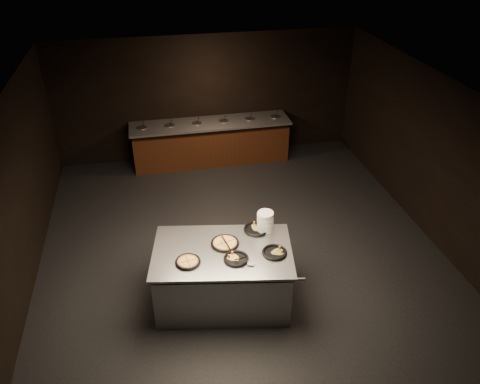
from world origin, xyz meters
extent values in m
cube|color=black|center=(0.00, 0.00, -0.01)|extent=(7.00, 8.00, 0.01)
cube|color=black|center=(0.00, 0.00, 2.90)|extent=(7.00, 8.00, 0.01)
cube|color=black|center=(0.00, 4.00, 1.45)|extent=(7.00, 0.01, 2.90)
cube|color=black|center=(-3.50, 0.00, 1.45)|extent=(0.01, 8.00, 2.90)
cube|color=black|center=(3.50, 0.00, 1.45)|extent=(0.01, 8.00, 2.90)
cube|color=#4D2912|center=(0.00, 3.58, 0.43)|extent=(3.60, 0.75, 0.85)
cube|color=#5A595E|center=(0.00, 3.58, 0.97)|extent=(3.70, 0.83, 0.05)
cube|color=black|center=(0.00, 3.58, 0.04)|extent=(3.60, 0.69, 0.08)
cylinder|color=silver|center=(-1.55, 3.58, 0.98)|extent=(0.22, 0.22, 0.08)
cylinder|color=#59742E|center=(-1.55, 3.58, 1.00)|extent=(0.19, 0.19, 0.02)
cylinder|color=black|center=(-1.52, 3.56, 1.09)|extent=(0.04, 0.10, 0.19)
cylinder|color=silver|center=(-0.93, 3.58, 0.98)|extent=(0.22, 0.22, 0.08)
cylinder|color=#59742E|center=(-0.93, 3.58, 1.00)|extent=(0.19, 0.19, 0.02)
cylinder|color=black|center=(-0.90, 3.56, 1.09)|extent=(0.04, 0.10, 0.19)
cylinder|color=silver|center=(-0.31, 3.58, 0.98)|extent=(0.22, 0.22, 0.08)
cylinder|color=#59742E|center=(-0.31, 3.58, 1.00)|extent=(0.19, 0.19, 0.02)
cylinder|color=black|center=(-0.28, 3.56, 1.09)|extent=(0.04, 0.10, 0.19)
cylinder|color=silver|center=(0.31, 3.58, 0.98)|extent=(0.22, 0.22, 0.08)
cylinder|color=#59742E|center=(0.31, 3.58, 1.00)|extent=(0.19, 0.19, 0.02)
cylinder|color=black|center=(0.34, 3.56, 1.09)|extent=(0.04, 0.10, 0.19)
cylinder|color=silver|center=(0.93, 3.58, 0.98)|extent=(0.22, 0.22, 0.08)
cylinder|color=#59742E|center=(0.93, 3.58, 1.00)|extent=(0.19, 0.19, 0.02)
cylinder|color=black|center=(0.96, 3.56, 1.09)|extent=(0.04, 0.10, 0.19)
cylinder|color=silver|center=(1.55, 3.58, 0.98)|extent=(0.22, 0.22, 0.08)
cylinder|color=#59742E|center=(1.55, 3.58, 1.00)|extent=(0.19, 0.19, 0.02)
cylinder|color=black|center=(1.58, 3.56, 1.09)|extent=(0.04, 0.10, 0.19)
cube|color=silver|center=(-0.53, -1.06, 0.44)|extent=(2.14, 1.52, 0.88)
cube|color=silver|center=(-0.53, -1.06, 0.96)|extent=(2.23, 1.62, 0.04)
cylinder|color=silver|center=(-0.53, -1.70, 0.96)|extent=(2.02, 0.40, 0.04)
cylinder|color=white|center=(0.21, -0.69, 1.14)|extent=(0.25, 0.25, 0.32)
cylinder|color=black|center=(-1.05, -1.23, 0.99)|extent=(0.34, 0.34, 0.01)
torus|color=black|center=(-1.05, -1.23, 1.00)|extent=(0.36, 0.36, 0.04)
torus|color=#A15229|center=(-1.05, -1.23, 1.00)|extent=(0.30, 0.30, 0.03)
cylinder|color=#F8AA5A|center=(-1.05, -1.23, 1.00)|extent=(0.26, 0.26, 0.02)
cube|color=black|center=(-1.05, -1.23, 1.01)|extent=(0.04, 0.26, 0.00)
cube|color=black|center=(-1.05, -1.23, 1.01)|extent=(0.26, 0.04, 0.00)
cylinder|color=black|center=(-0.46, -0.92, 0.99)|extent=(0.40, 0.40, 0.01)
torus|color=black|center=(-0.46, -0.92, 1.00)|extent=(0.42, 0.42, 0.04)
torus|color=#A15229|center=(-0.46, -0.92, 1.00)|extent=(0.36, 0.36, 0.03)
cylinder|color=#F8AA5A|center=(-0.46, -0.92, 1.00)|extent=(0.32, 0.32, 0.02)
cube|color=black|center=(-0.46, -0.92, 1.01)|extent=(0.10, 0.31, 0.00)
cube|color=black|center=(-0.46, -0.92, 1.01)|extent=(0.31, 0.10, 0.00)
cylinder|color=black|center=(0.08, -0.66, 0.99)|extent=(0.37, 0.37, 0.01)
torus|color=black|center=(0.08, -0.66, 1.00)|extent=(0.39, 0.39, 0.04)
cylinder|color=black|center=(-0.37, -1.30, 0.99)|extent=(0.34, 0.34, 0.01)
torus|color=black|center=(-0.37, -1.30, 1.00)|extent=(0.36, 0.36, 0.04)
cylinder|color=black|center=(0.20, -1.28, 0.99)|extent=(0.34, 0.34, 0.01)
torus|color=black|center=(0.20, -1.28, 1.00)|extent=(0.37, 0.37, 0.04)
cube|color=silver|center=(-0.56, -0.87, 1.00)|extent=(0.14, 0.15, 0.00)
cylinder|color=black|center=(-0.46, -1.01, 1.08)|extent=(0.11, 0.19, 0.15)
cylinder|color=silver|center=(-0.51, -0.94, 1.03)|extent=(0.06, 0.10, 0.09)
cube|color=silver|center=(-0.19, -1.45, 1.00)|extent=(0.13, 0.12, 0.00)
cylinder|color=black|center=(-0.32, -1.40, 1.07)|extent=(0.17, 0.10, 0.12)
cylinder|color=silver|center=(-0.25, -1.42, 1.03)|extent=(0.09, 0.05, 0.08)
camera|label=1|loc=(-1.37, -6.36, 5.32)|focal=35.00mm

